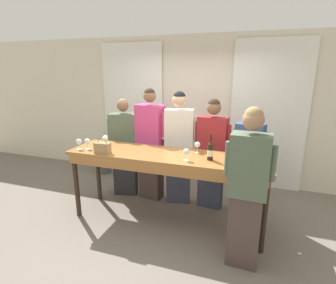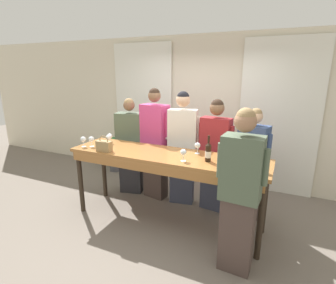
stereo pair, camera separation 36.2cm
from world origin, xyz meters
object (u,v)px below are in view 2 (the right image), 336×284
Objects in this scene: guest_pink_top at (155,144)px; potted_plant at (115,152)px; wine_glass_center_mid at (263,163)px; wine_glass_back_mid at (108,138)px; wine_glass_front_left at (91,139)px; guest_striped_shirt at (215,154)px; host_pouring at (240,192)px; guest_olive_jacket at (131,146)px; tasting_bar at (165,162)px; wine_glass_front_mid at (183,153)px; wine_glass_front_right at (197,146)px; wine_bottle at (208,152)px; handbag at (104,146)px; wine_glass_back_left at (110,136)px; guest_cream_sweater at (182,147)px; guest_navy_coat at (252,164)px; wine_glass_center_left at (247,163)px; wine_glass_center_right at (83,140)px.

guest_pink_top is 2.48× the size of potted_plant.
wine_glass_center_mid is 2.27m from wine_glass_back_mid.
wine_glass_front_left is 1.88m from guest_striped_shirt.
host_pouring is at bearing -32.85° from potted_plant.
wine_glass_center_mid is 0.09× the size of guest_striped_shirt.
wine_glass_front_left is at bearing -102.65° from guest_olive_jacket.
guest_striped_shirt is at bearing 51.96° from tasting_bar.
wine_glass_front_right is (0.06, 0.37, 0.00)m from wine_glass_front_mid.
guest_pink_top is 1.03m from guest_striped_shirt.
tasting_bar is 0.66m from wine_bottle.
guest_pink_top is 2.00m from host_pouring.
wine_glass_center_mid is 0.48m from host_pouring.
host_pouring reaches higher than wine_glass_front_left.
handbag is 1.47× the size of wine_glass_back_left.
guest_cream_sweater is 0.53m from guest_striped_shirt.
wine_glass_center_mid is 0.09× the size of guest_navy_coat.
wine_glass_front_mid is at bearing -67.84° from guest_cream_sweater.
wine_glass_front_right is 0.85m from wine_glass_center_left.
wine_bottle reaches higher than wine_glass_front_right.
tasting_bar is at bearing 174.17° from wine_glass_center_mid.
wine_glass_front_left is 0.30m from wine_glass_back_left.
wine_bottle is 2.14× the size of wine_glass_back_mid.
wine_glass_center_mid is at bearing -21.58° from wine_glass_front_right.
wine_glass_front_mid and wine_glass_front_right have the same top height.
guest_striped_shirt is 0.97× the size of host_pouring.
wine_glass_front_left is 1.00× the size of wine_glass_front_mid.
guest_cream_sweater is 1.09m from guest_navy_coat.
wine_glass_front_mid is at bearing -35.14° from potted_plant.
guest_navy_coat is at bearing 33.47° from wine_glass_front_right.
wine_glass_center_right is 0.21× the size of potted_plant.
handbag is at bearing -177.21° from wine_glass_center_mid.
potted_plant is at bearing 150.12° from wine_bottle.
potted_plant is at bearing 140.69° from guest_olive_jacket.
handbag is 0.14× the size of guest_olive_jacket.
guest_striped_shirt is (1.56, 0.51, -0.24)m from wine_glass_back_left.
wine_bottle is 1.78m from guest_olive_jacket.
guest_olive_jacket is (-2.10, 0.89, -0.30)m from wine_glass_center_left.
wine_glass_center_mid is 1.00× the size of wine_glass_back_mid.
guest_olive_jacket reaches higher than wine_glass_front_mid.
guest_pink_top reaches higher than wine_glass_front_mid.
wine_glass_back_mid is 0.80m from guest_pink_top.
wine_glass_center_mid is (0.16, 0.09, -0.00)m from wine_glass_center_left.
wine_glass_front_right is at bearing 20.20° from handbag.
handbag is 1.95m from wine_glass_center_left.
guest_olive_jacket is 2.24× the size of potted_plant.
host_pouring reaches higher than guest_striped_shirt.
guest_navy_coat is at bearing -13.88° from potted_plant.
wine_glass_center_right is 2.00m from guest_striped_shirt.
wine_glass_center_left is at bearing -11.01° from tasting_bar.
guest_cream_sweater is (0.98, -0.00, 0.11)m from guest_olive_jacket.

